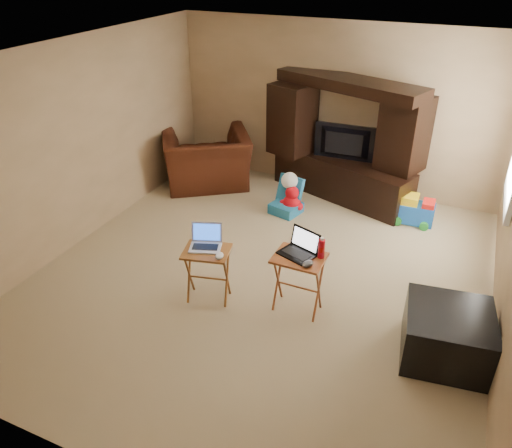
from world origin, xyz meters
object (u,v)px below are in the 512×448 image
at_px(recliner, 207,160).
at_px(plush_toy, 292,199).
at_px(mouse_left, 219,256).
at_px(push_toy, 414,209).
at_px(tray_table_right, 298,284).
at_px(laptop_right, 297,245).
at_px(entertainment_center, 345,140).
at_px(ottoman, 447,335).
at_px(television, 344,144).
at_px(mouse_right, 308,264).
at_px(laptop_left, 205,239).
at_px(child_rocker, 286,197).
at_px(water_bottle, 321,249).
at_px(tray_table_left, 208,275).

bearing_deg(recliner, plush_toy, 133.00).
bearing_deg(mouse_left, push_toy, 59.70).
xyz_separation_m(tray_table_right, laptop_right, (-0.04, 0.02, 0.45)).
height_order(entertainment_center, ottoman, entertainment_center).
height_order(television, mouse_left, television).
bearing_deg(mouse_right, entertainment_center, 98.72).
height_order(television, ottoman, television).
distance_m(tray_table_right, laptop_left, 1.08).
bearing_deg(child_rocker, recliner, 179.88).
distance_m(mouse_left, water_bottle, 1.03).
relative_size(recliner, ottoman, 1.68).
height_order(television, plush_toy, television).
relative_size(child_rocker, ottoman, 0.66).
height_order(child_rocker, push_toy, child_rocker).
bearing_deg(television, entertainment_center, -91.87).
xyz_separation_m(push_toy, laptop_right, (-0.87, -2.41, 0.58)).
bearing_deg(laptop_right, child_rocker, 133.15).
bearing_deg(recliner, laptop_right, 100.11).
bearing_deg(mouse_right, push_toy, 74.64).
xyz_separation_m(television, mouse_left, (-0.44, -3.08, -0.21)).
height_order(tray_table_left, laptop_left, laptop_left).
distance_m(television, push_toy, 1.37).
distance_m(push_toy, water_bottle, 2.49).
relative_size(tray_table_right, mouse_right, 4.92).
height_order(tray_table_right, water_bottle, water_bottle).
bearing_deg(laptop_left, laptop_right, -6.95).
distance_m(laptop_left, laptop_right, 0.96).
height_order(plush_toy, ottoman, ottoman).
height_order(mouse_left, mouse_right, mouse_right).
xyz_separation_m(ottoman, water_bottle, (-1.30, 0.16, 0.52)).
relative_size(child_rocker, tray_table_left, 0.83).
distance_m(tray_table_left, mouse_right, 1.15).
bearing_deg(mouse_left, laptop_left, 155.56).
bearing_deg(laptop_right, push_toy, 89.89).
height_order(laptop_right, water_bottle, laptop_right).
distance_m(entertainment_center, push_toy, 1.40).
height_order(tray_table_right, laptop_left, laptop_left).
height_order(recliner, plush_toy, recliner).
distance_m(recliner, ottoman, 4.61).
distance_m(television, water_bottle, 2.76).
relative_size(child_rocker, tray_table_right, 0.78).
bearing_deg(child_rocker, mouse_right, -49.78).
bearing_deg(television, laptop_left, 75.71).
height_order(child_rocker, laptop_right, laptop_right).
bearing_deg(television, ottoman, 120.62).
distance_m(push_toy, ottoman, 2.60).
bearing_deg(tray_table_right, water_bottle, 22.30).
relative_size(plush_toy, push_toy, 0.74).
distance_m(tray_table_left, laptop_right, 1.05).
bearing_deg(recliner, tray_table_right, 100.36).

